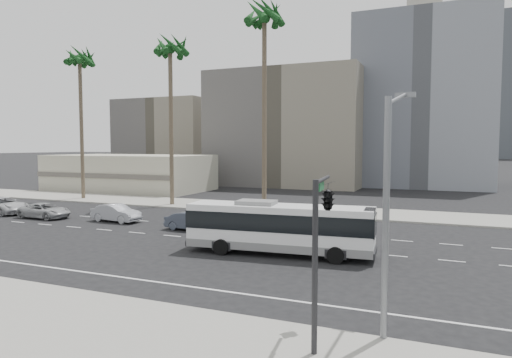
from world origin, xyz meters
The scene contains 18 objects.
ground centered at (0.00, 0.00, 0.00)m, with size 700.00×700.00×0.00m, color black.
sidewalk_north centered at (0.00, 15.50, 0.07)m, with size 120.00×7.00×0.15m, color gray.
sidewalk_south centered at (0.00, -15.50, 0.07)m, with size 120.00×7.00×0.15m, color gray.
commercial_low centered at (-30.00, 25.99, 2.50)m, with size 22.00×12.16×5.00m.
midrise_beige_west centered at (-12.00, 45.00, 9.00)m, with size 24.00×18.00×18.00m, color #5F5B56.
midrise_gray_center centered at (8.00, 52.00, 13.00)m, with size 20.00×20.00×26.00m, color slate.
midrise_beige_far centered at (-38.00, 50.00, 7.50)m, with size 18.00×16.00×15.00m, color #5F5B56.
civic_tower centered at (-2.00, 250.00, 38.83)m, with size 42.00×42.00×129.00m.
city_bus centered at (2.74, -2.17, 1.63)m, with size 10.97×3.31×3.10m.
car_a centered at (-5.85, 2.42, 0.68)m, with size 4.14×1.45×1.37m, color #3D4451.
car_b centered at (-13.66, 3.37, 0.73)m, with size 4.44×1.55×1.46m, color #9B9DA4.
car_c centered at (-20.70, 2.45, 0.66)m, with size 4.76×2.19×1.32m, color #A2A3A5.
car_d centered at (-26.39, 2.91, 0.77)m, with size 5.52×2.55×1.53m, color silver.
streetlight_corner centered at (9.89, -11.62, 4.66)m, with size 0.67×3.88×8.32m.
traffic_signal centered at (7.83, -11.52, 4.44)m, with size 2.47×3.30×5.33m.
palm_near centered at (-4.23, 12.99, 17.66)m, with size 5.80×5.80×19.49m.
palm_mid centered at (-15.06, 13.89, 15.96)m, with size 5.75×5.75×17.74m.
palm_far centered at (-27.93, 14.71, 15.99)m, with size 5.12×5.12×17.60m.
Camera 1 is at (11.59, -26.79, 6.30)m, focal length 31.99 mm.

